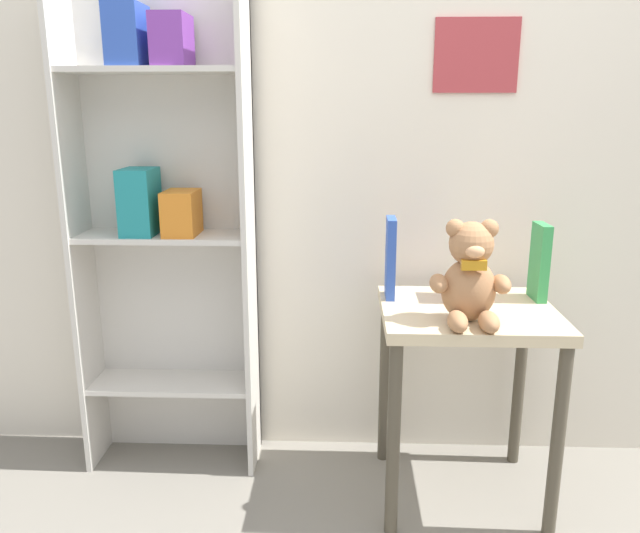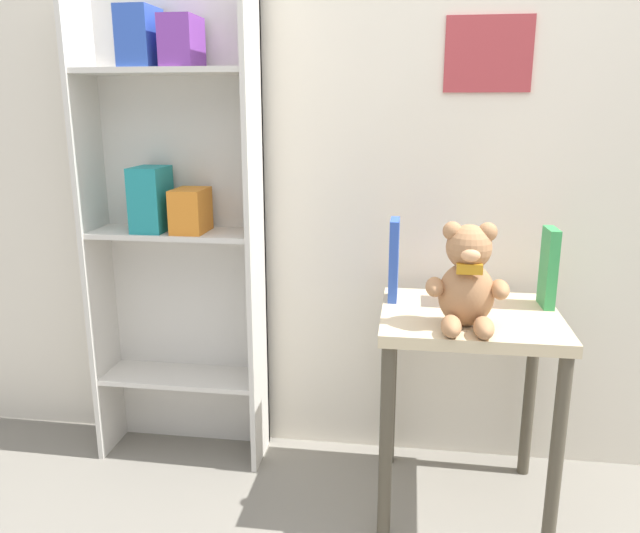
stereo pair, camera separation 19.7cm
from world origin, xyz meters
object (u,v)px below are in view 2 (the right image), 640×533
object	(u,v)px
book_standing_green	(547,268)
display_table	(467,349)
book_standing_pink	(468,271)
bookshelf_side	(174,207)
book_standing_blue	(393,260)
teddy_bear	(466,280)

from	to	relation	value
book_standing_green	display_table	bearing A→B (deg)	-158.53
book_standing_pink	book_standing_green	size ratio (longest dim) A/B	0.84
bookshelf_side	book_standing_pink	distance (m)	1.02
display_table	book_standing_green	bearing A→B (deg)	23.51
book_standing_blue	book_standing_green	bearing A→B (deg)	-0.15
display_table	teddy_bear	distance (m)	0.28
display_table	book_standing_green	size ratio (longest dim) A/B	2.64
bookshelf_side	display_table	size ratio (longest dim) A/B	2.56
book_standing_pink	book_standing_blue	bearing A→B (deg)	177.46
bookshelf_side	display_table	world-z (taller)	bookshelf_side
bookshelf_side	book_standing_pink	bearing A→B (deg)	-6.62
bookshelf_side	book_standing_pink	size ratio (longest dim) A/B	8.02
display_table	teddy_bear	xyz separation A→B (m)	(-0.03, -0.13, 0.25)
bookshelf_side	book_standing_green	size ratio (longest dim) A/B	6.75
bookshelf_side	teddy_bear	size ratio (longest dim) A/B	5.57
display_table	book_standing_pink	size ratio (longest dim) A/B	3.14
display_table	book_standing_blue	size ratio (longest dim) A/B	2.49
book_standing_pink	book_standing_green	xyz separation A→B (m)	(0.24, 0.01, 0.02)
teddy_bear	book_standing_pink	world-z (taller)	teddy_bear
bookshelf_side	book_standing_green	world-z (taller)	bookshelf_side
teddy_bear	book_standing_green	xyz separation A→B (m)	(0.27, 0.23, -0.01)
bookshelf_side	book_standing_green	xyz separation A→B (m)	(1.24, -0.11, -0.14)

